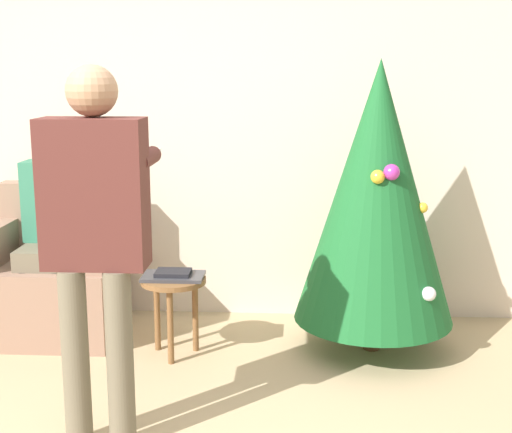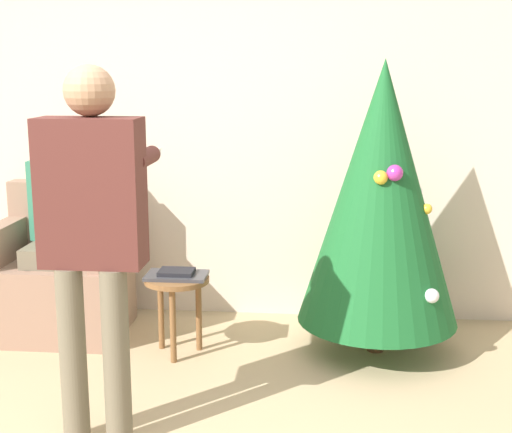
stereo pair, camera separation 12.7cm
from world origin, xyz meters
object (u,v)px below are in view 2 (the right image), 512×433
(armchair, at_px, (63,279))
(side_stool, at_px, (177,291))
(person_standing, at_px, (93,221))
(person_seated, at_px, (58,222))
(christmas_tree, at_px, (381,194))

(armchair, xyz_separation_m, side_stool, (0.80, -0.30, 0.04))
(person_standing, bearing_deg, person_seated, 117.20)
(person_seated, distance_m, side_stool, 0.91)
(side_stool, bearing_deg, armchair, 159.38)
(side_stool, bearing_deg, person_standing, -99.13)
(christmas_tree, distance_m, person_standing, 1.74)
(person_standing, xyz_separation_m, side_stool, (0.16, 0.98, -0.62))
(armchair, relative_size, person_standing, 0.56)
(armchair, relative_size, side_stool, 2.00)
(armchair, height_order, person_standing, person_standing)
(side_stool, bearing_deg, person_seated, 160.71)
(armchair, distance_m, side_stool, 0.86)
(side_stool, bearing_deg, christmas_tree, 7.42)
(armchair, bearing_deg, person_standing, -63.18)
(person_standing, bearing_deg, armchair, 116.82)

